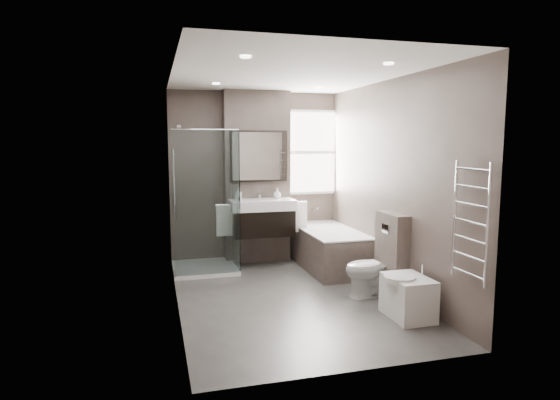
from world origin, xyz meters
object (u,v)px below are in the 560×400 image
object	(u,v)px
bidet	(408,296)
vanity	(262,217)
toilet	(372,268)
bathtub	(329,247)

from	to	relation	value
bidet	vanity	bearing A→B (deg)	112.97
vanity	toilet	xyz separation A→B (m)	(0.97, -1.64, -0.40)
vanity	toilet	size ratio (longest dim) A/B	1.39
bidet	bathtub	bearing A→B (deg)	92.46
vanity	bathtub	size ratio (longest dim) A/B	0.59
toilet	bidet	bearing A→B (deg)	-3.80
vanity	toilet	world-z (taller)	vanity
bathtub	toilet	bearing A→B (deg)	-88.04
vanity	bathtub	xyz separation A→B (m)	(0.92, -0.33, -0.43)
vanity	toilet	distance (m)	1.94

